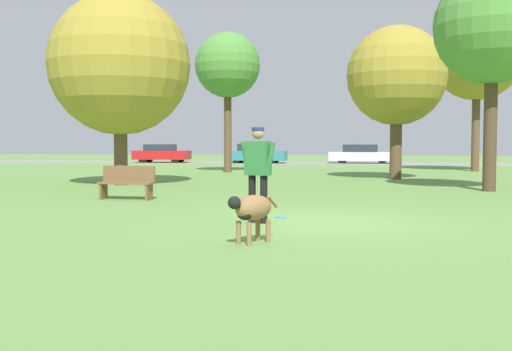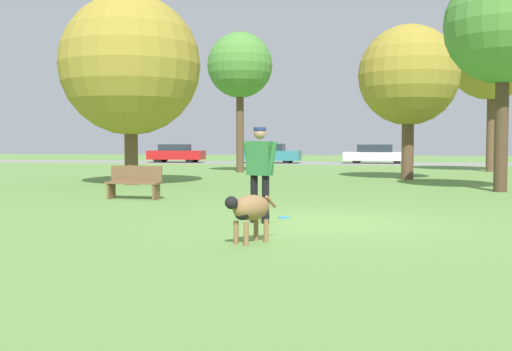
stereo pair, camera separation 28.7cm
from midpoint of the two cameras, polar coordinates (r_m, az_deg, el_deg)
The scene contains 14 objects.
ground_plane at distance 10.75m, azimuth 7.25°, elevation -4.47°, with size 120.00×120.00×0.00m, color #608C42.
far_road_strip at distance 42.06m, azimuth 10.13°, elevation 1.14°, with size 120.00×6.00×0.01m.
person at distance 10.55m, azimuth 1.14°, elevation 0.90°, with size 0.69×0.37×1.69m.
dog at distance 8.41m, azimuth 0.35°, elevation -3.24°, with size 0.66×0.91×0.69m.
frisbee at distance 11.34m, azimuth 3.39°, elevation -4.01°, with size 0.21×0.21×0.02m.
tree_near_left at distance 20.83m, azimuth -11.49°, elevation 10.24°, with size 4.71×4.71×6.39m.
tree_near_right at distance 19.05m, azimuth 22.93°, elevation 12.99°, with size 3.36×3.36×6.48m.
tree_mid_center at distance 24.16m, azimuth 14.67°, elevation 9.18°, with size 3.86×3.86×5.97m.
tree_far_left at distance 29.20m, azimuth -1.26°, elevation 10.37°, with size 3.13×3.13×6.73m.
tree_far_right at distance 32.10m, azimuth 21.82°, elevation 10.66°, with size 4.48×4.48×8.03m.
parked_car_red at distance 44.00m, azimuth -7.44°, elevation 2.10°, with size 4.06×1.97×1.33m.
parked_car_teal at distance 42.24m, azimuth 1.52°, elevation 2.09°, with size 4.26×1.78×1.37m.
parked_car_white at distance 42.35m, azimuth 11.58°, elevation 2.00°, with size 4.63×1.93×1.32m.
park_bench at distance 15.39m, azimuth -10.97°, elevation -0.54°, with size 1.42×0.50×0.84m.
Camera 2 is at (0.85, -10.61, 1.41)m, focal length 42.00 mm.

